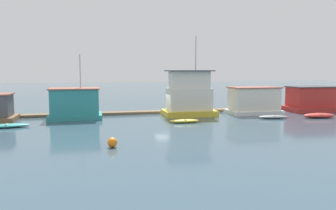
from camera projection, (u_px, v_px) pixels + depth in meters
The scene contains 11 objects.
ground_plane at pixel (166, 116), 37.94m from camera, with size 200.00×200.00×0.00m, color #385160.
dock_walkway at pixel (161, 112), 40.63m from camera, with size 51.00×1.50×0.30m, color brown.
houseboat_teal at pixel (75, 104), 35.84m from camera, with size 5.65×3.99×7.03m.
houseboat_yellow at pixel (189, 96), 38.07m from camera, with size 6.02×3.67×9.20m.
houseboat_white at pixel (254, 101), 39.84m from camera, with size 6.25×3.69×3.27m.
houseboat_red at pixel (311, 100), 42.50m from camera, with size 6.58×4.17×3.22m.
dinghy_teal at pixel (6, 126), 30.40m from camera, with size 4.22×1.77×0.36m.
dinghy_yellow at pixel (185, 121), 33.30m from camera, with size 3.10×1.25×0.38m.
dinghy_grey at pixel (273, 117), 36.06m from camera, with size 3.39×1.70×0.37m.
dinghy_red at pixel (319, 115), 36.56m from camera, with size 3.70×1.81×0.54m.
buoy_orange at pixel (112, 142), 22.76m from camera, with size 0.70×0.70×0.70m, color orange.
Camera 1 is at (-8.41, -36.62, 5.42)m, focal length 35.00 mm.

